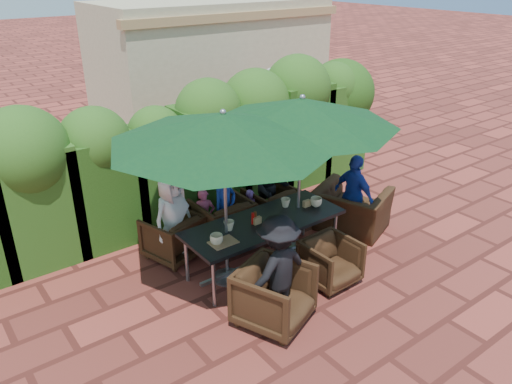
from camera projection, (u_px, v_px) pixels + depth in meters
ground at (268, 270)px, 7.26m from camera, size 80.00×80.00×0.00m
dining_table at (264, 226)px, 7.08m from camera, size 2.37×0.90×0.75m
umbrella_left at (223, 128)px, 6.15m from camera, size 2.95×2.95×2.46m
umbrella_right at (302, 112)px, 6.83m from camera, size 2.70×2.70×2.46m
chair_far_left at (173, 235)px, 7.45m from camera, size 0.89×0.86×0.75m
chair_far_mid at (222, 219)px, 7.83m from camera, size 0.81×0.76×0.83m
chair_far_right at (270, 205)px, 8.37m from camera, size 0.78×0.73×0.76m
chair_near_left at (274, 293)px, 6.06m from camera, size 1.05×1.02×0.84m
chair_near_right at (331, 260)px, 6.87m from camera, size 0.70×0.65×0.70m
chair_end_right at (352, 203)px, 8.17m from camera, size 1.09×1.31×0.98m
adult_far_left at (173, 217)px, 7.27m from camera, size 0.77×0.57×1.40m
adult_far_mid at (225, 208)px, 7.79m from camera, size 0.48×0.41×1.17m
adult_far_right at (271, 188)px, 8.32m from camera, size 0.72×0.59×1.30m
adult_near_left at (278, 269)px, 6.02m from camera, size 0.94×0.50×1.42m
adult_end_right at (354, 196)px, 7.98m from camera, size 0.40×0.80×1.36m
child_left at (205, 217)px, 7.79m from camera, size 0.41×0.38×0.92m
child_right at (251, 211)px, 8.17m from camera, size 0.32×0.29×0.74m
pedestrian_a at (214, 129)px, 10.84m from camera, size 1.50×0.64×1.56m
pedestrian_b at (237, 120)px, 11.50m from camera, size 0.81×0.60×1.52m
pedestrian_c at (274, 106)px, 12.10m from camera, size 1.17×1.23×1.82m
cup_a at (217, 239)px, 6.45m from camera, size 0.17×0.17×0.14m
cup_b at (229, 226)px, 6.79m from camera, size 0.15×0.15×0.14m
cup_c at (274, 223)px, 6.84m from camera, size 0.18×0.18×0.14m
cup_d at (285, 203)px, 7.44m from camera, size 0.14×0.14×0.13m
cup_e at (316, 202)px, 7.45m from camera, size 0.18×0.18×0.14m
ketchup_bottle at (253, 218)px, 6.94m from camera, size 0.04×0.04×0.17m
sauce_bottle at (255, 217)px, 6.97m from camera, size 0.04×0.04×0.17m
serving_tray at (223, 242)px, 6.50m from camera, size 0.35×0.25×0.02m
number_block_left at (257, 220)px, 6.96m from camera, size 0.12×0.06×0.10m
number_block_right at (307, 203)px, 7.45m from camera, size 0.12×0.06×0.10m
hedge_wall at (180, 143)px, 8.35m from camera, size 9.10×1.60×2.53m
building at (211, 62)px, 13.57m from camera, size 6.20×3.08×3.20m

